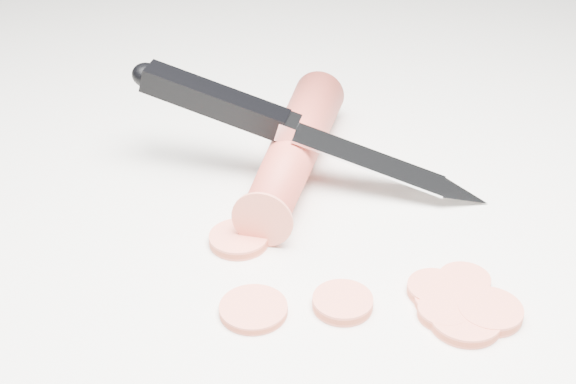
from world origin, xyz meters
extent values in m
plane|color=white|center=(0.00, 0.00, 0.00)|extent=(2.40, 2.40, 0.00)
cylinder|color=#C73A2E|center=(0.00, 0.09, 0.02)|extent=(0.12, 0.17, 0.03)
cylinder|color=#EC6D53|center=(-0.02, -0.06, 0.00)|extent=(0.03, 0.03, 0.01)
cylinder|color=#EC6D53|center=(0.03, -0.08, 0.00)|extent=(0.03, 0.03, 0.01)
cylinder|color=#EC6D53|center=(0.04, -0.09, 0.00)|extent=(0.04, 0.04, 0.01)
cylinder|color=#EC6D53|center=(0.04, -0.07, 0.00)|extent=(0.03, 0.03, 0.01)
cylinder|color=#EC6D53|center=(0.06, -0.06, 0.00)|extent=(0.03, 0.03, 0.01)
cylinder|color=#EC6D53|center=(-0.07, -0.05, 0.00)|extent=(0.04, 0.04, 0.01)
cylinder|color=#EC6D53|center=(0.06, -0.09, 0.00)|extent=(0.04, 0.04, 0.01)
cylinder|color=#EC6D53|center=(-0.06, 0.02, 0.00)|extent=(0.04, 0.04, 0.01)
cylinder|color=#EC6D53|center=(0.04, -0.06, 0.00)|extent=(0.03, 0.03, 0.01)
camera|label=1|loc=(-0.15, -0.38, 0.30)|focal=50.00mm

